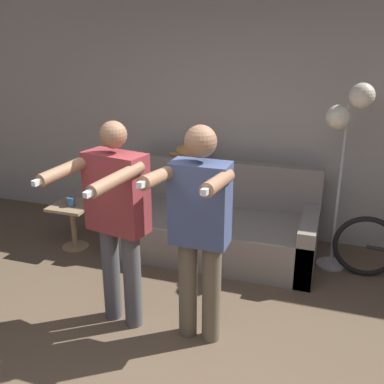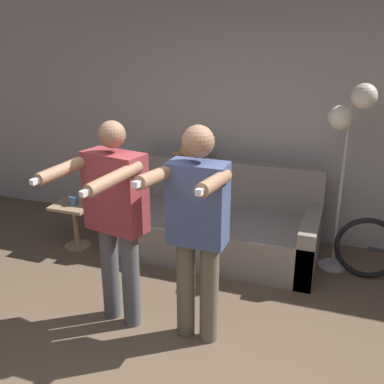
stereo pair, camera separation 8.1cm
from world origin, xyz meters
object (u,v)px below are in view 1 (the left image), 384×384
Objects in this scene: person_right at (199,223)px; side_table at (73,217)px; couch at (214,227)px; floor_lamp at (348,123)px; cup at (71,202)px; person_left at (116,213)px; cat at (192,151)px.

side_table is (-1.74, 1.04, -0.60)m from person_right.
floor_lamp reaches higher than couch.
cup is at bearing 150.22° from person_right.
person_left is 0.99× the size of person_right.
couch is 1.28× the size of person_right.
person_left is 1.53m from cup.
floor_lamp is 3.61× the size of side_table.
floor_lamp is at bearing -9.82° from cat.
person_right reaches higher than person_left.
person_left reaches higher than cup.
person_right reaches higher than side_table.
couch is 1.61m from person_right.
floor_lamp reaches higher than cat.
floor_lamp is at bearing 58.79° from person_right.
cat reaches higher than side_table.
person_left is 3.26× the size of side_table.
couch is at bearing -176.45° from floor_lamp.
person_right reaches higher than couch.
cup reaches higher than side_table.
cat is (-0.65, 1.78, 0.05)m from person_right.
person_right is at bearing -70.01° from cat.
person_right is at bearing -121.71° from floor_lamp.
person_left is 0.91× the size of floor_lamp.
person_right is at bearing -30.28° from cup.
person_left is 1.78m from cat.
person_left reaches higher than cat.
cat is (0.00, 1.78, 0.05)m from person_left.
couch is 4.22× the size of side_table.
person_left is at bearing -43.53° from side_table.
cup is at bearing -144.32° from cat.
person_right is 2.04m from cup.
person_right is at bearing 11.39° from person_left.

